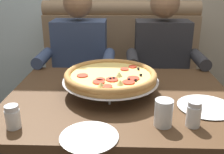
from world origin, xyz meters
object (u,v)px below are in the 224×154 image
(booth_bench, at_px, (120,89))
(pizza, at_px, (111,76))
(shaker_oregano, at_px, (13,118))
(plate_near_left, at_px, (90,135))
(diner_left, at_px, (79,64))
(drinking_glass, at_px, (164,114))
(plate_near_right, at_px, (206,105))
(diner_right, at_px, (163,65))
(shaker_parmesan, at_px, (194,116))
(dining_table, at_px, (120,113))

(booth_bench, bearing_deg, pizza, -93.20)
(shaker_oregano, height_order, plate_near_left, shaker_oregano)
(diner_left, height_order, drinking_glass, diner_left)
(plate_near_right, bearing_deg, plate_near_left, -152.78)
(booth_bench, height_order, diner_right, diner_right)
(shaker_oregano, bearing_deg, diner_left, 83.48)
(plate_near_left, bearing_deg, drinking_glass, 18.74)
(pizza, bearing_deg, diner_left, 113.41)
(drinking_glass, bearing_deg, diner_left, 117.91)
(shaker_parmesan, xyz_separation_m, plate_near_left, (-0.41, -0.10, -0.04))
(plate_near_left, bearing_deg, booth_bench, 84.94)
(drinking_glass, bearing_deg, booth_bench, 98.35)
(booth_bench, xyz_separation_m, pizza, (-0.05, -0.87, 0.45))
(booth_bench, relative_size, diner_right, 1.09)
(booth_bench, relative_size, dining_table, 1.22)
(diner_right, bearing_deg, pizza, -120.70)
(booth_bench, xyz_separation_m, plate_near_right, (0.40, -1.02, 0.36))
(dining_table, xyz_separation_m, drinking_glass, (0.17, -0.28, 0.15))
(booth_bench, height_order, plate_near_left, booth_bench)
(dining_table, bearing_deg, shaker_parmesan, -43.71)
(plate_near_left, bearing_deg, diner_left, 101.08)
(diner_left, xyz_separation_m, shaker_oregano, (-0.11, -0.95, 0.08))
(dining_table, height_order, shaker_oregano, shaker_oregano)
(booth_bench, xyz_separation_m, dining_table, (0.00, -0.90, 0.26))
(shaker_oregano, bearing_deg, drinking_glass, 3.54)
(pizza, distance_m, plate_near_right, 0.47)
(dining_table, distance_m, plate_near_right, 0.43)
(diner_left, bearing_deg, plate_near_right, -46.73)
(booth_bench, distance_m, shaker_parmesan, 1.28)
(dining_table, height_order, drinking_glass, drinking_glass)
(diner_left, height_order, plate_near_left, diner_left)
(shaker_parmesan, xyz_separation_m, shaker_oregano, (-0.71, -0.04, -0.00))
(dining_table, distance_m, shaker_oregano, 0.54)
(pizza, relative_size, plate_near_right, 1.88)
(diner_right, distance_m, shaker_oregano, 1.20)
(shaker_oregano, xyz_separation_m, plate_near_left, (0.31, -0.06, -0.03))
(shaker_oregano, bearing_deg, diner_right, 52.45)
(shaker_oregano, distance_m, plate_near_left, 0.31)
(plate_near_right, bearing_deg, drinking_glass, -143.47)
(booth_bench, distance_m, plate_near_left, 1.34)
(dining_table, bearing_deg, pizza, 150.14)
(plate_near_right, bearing_deg, shaker_parmesan, -122.00)
(booth_bench, height_order, shaker_parmesan, booth_bench)
(pizza, xyz_separation_m, drinking_glass, (0.22, -0.31, -0.04))
(dining_table, xyz_separation_m, diner_left, (-0.31, 0.64, 0.06))
(pizza, relative_size, drinking_glass, 4.35)
(diner_left, relative_size, shaker_parmesan, 11.91)
(shaker_oregano, bearing_deg, pizza, 42.89)
(shaker_parmesan, bearing_deg, dining_table, 136.29)
(shaker_parmesan, bearing_deg, plate_near_right, 58.00)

